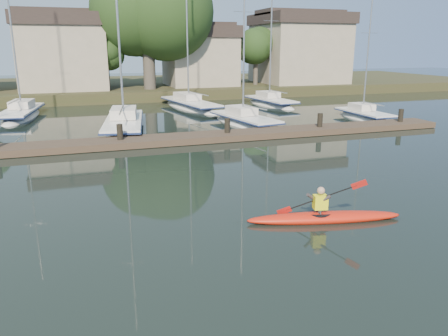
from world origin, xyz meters
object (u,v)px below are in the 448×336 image
object	(u,v)px
kayak	(324,215)
sailboat_3	(244,127)
sailboat_4	(363,121)
sailboat_7	(270,107)
sailboat_2	(124,133)
sailboat_5	(22,120)
dock	(176,139)
sailboat_6	(190,110)

from	to	relation	value
kayak	sailboat_3	distance (m)	17.13
sailboat_4	sailboat_7	xyz separation A→B (m)	(-3.39, 9.16, -0.02)
sailboat_3	sailboat_2	bearing A→B (deg)	165.73
sailboat_2	sailboat_5	bearing A→B (deg)	140.45
sailboat_2	sailboat_3	bearing A→B (deg)	4.33
dock	sailboat_3	world-z (taller)	sailboat_3
sailboat_3	sailboat_6	size ratio (longest dim) A/B	0.77
kayak	sailboat_6	distance (m)	25.97
kayak	sailboat_4	bearing A→B (deg)	63.71
sailboat_3	sailboat_6	world-z (taller)	sailboat_6
sailboat_5	sailboat_2	bearing A→B (deg)	-41.42
sailboat_5	sailboat_6	distance (m)	13.30
sailboat_2	sailboat_6	world-z (taller)	sailboat_2
dock	sailboat_7	world-z (taller)	sailboat_7
sailboat_3	sailboat_5	xyz separation A→B (m)	(-14.78, 8.24, 0.00)
dock	sailboat_2	bearing A→B (deg)	115.41
sailboat_4	sailboat_6	xyz separation A→B (m)	(-10.76, 9.60, -0.02)
kayak	sailboat_5	size ratio (longest dim) A/B	0.32
sailboat_2	sailboat_6	xyz separation A→B (m)	(6.49, 8.54, 0.02)
kayak	sailboat_3	size ratio (longest dim) A/B	0.38
sailboat_2	sailboat_7	size ratio (longest dim) A/B	1.31
sailboat_4	sailboat_2	bearing A→B (deg)	176.51
sailboat_7	sailboat_4	bearing A→B (deg)	-76.19
sailboat_6	kayak	bearing A→B (deg)	-105.38
sailboat_2	sailboat_3	world-z (taller)	sailboat_2
kayak	sailboat_2	distance (m)	17.81
sailboat_3	sailboat_4	size ratio (longest dim) A/B	1.20
sailboat_2	sailboat_3	xyz separation A→B (m)	(8.00, -0.62, 0.02)
sailboat_2	sailboat_5	world-z (taller)	sailboat_2
dock	sailboat_4	distance (m)	15.42
sailboat_6	sailboat_7	world-z (taller)	sailboat_6
dock	sailboat_7	bearing A→B (deg)	48.28
sailboat_7	sailboat_6	bearing A→B (deg)	170.09
sailboat_6	dock	bearing A→B (deg)	-117.56
kayak	sailboat_5	xyz separation A→B (m)	(-10.93, 24.93, -0.37)
sailboat_5	sailboat_6	world-z (taller)	sailboat_6
sailboat_2	sailboat_4	distance (m)	17.28
sailboat_2	sailboat_3	size ratio (longest dim) A/B	1.30
sailboat_4	sailboat_5	world-z (taller)	sailboat_5
sailboat_2	sailboat_6	size ratio (longest dim) A/B	1.01
sailboat_3	sailboat_5	bearing A→B (deg)	141.05
kayak	sailboat_5	bearing A→B (deg)	126.24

